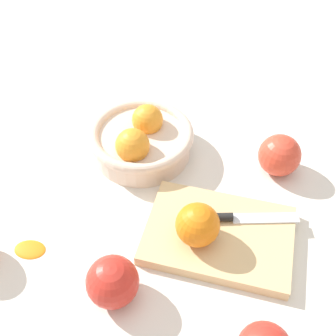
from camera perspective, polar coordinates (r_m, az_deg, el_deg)
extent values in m
plane|color=silver|center=(0.73, 0.13, -6.87)|extent=(2.40, 2.40, 0.00)
cylinder|color=beige|center=(0.82, -3.57, 3.33)|extent=(0.19, 0.19, 0.05)
torus|color=beige|center=(0.81, -3.65, 4.57)|extent=(0.20, 0.20, 0.02)
sphere|color=orange|center=(0.82, -2.78, 6.50)|extent=(0.06, 0.06, 0.06)
sphere|color=orange|center=(0.76, -4.79, 3.04)|extent=(0.06, 0.06, 0.06)
cube|color=#DBB77F|center=(0.71, 6.92, -8.77)|extent=(0.27, 0.21, 0.02)
sphere|color=orange|center=(0.66, 4.01, -7.62)|extent=(0.07, 0.07, 0.07)
cube|color=silver|center=(0.72, 12.99, -6.60)|extent=(0.11, 0.07, 0.00)
cylinder|color=black|center=(0.70, 6.89, -6.57)|extent=(0.05, 0.03, 0.01)
sphere|color=#D6422D|center=(0.80, 14.77, 1.67)|extent=(0.08, 0.08, 0.08)
sphere|color=red|center=(0.63, -7.47, -14.93)|extent=(0.08, 0.08, 0.08)
ellipsoid|color=orange|center=(0.73, -18.14, -10.24)|extent=(0.06, 0.05, 0.01)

